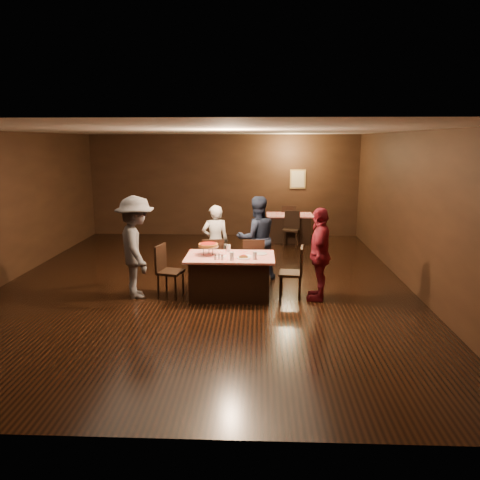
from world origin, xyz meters
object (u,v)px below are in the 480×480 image
(main_table, at_px, (230,276))
(plate_empty, at_px, (260,254))
(chair_back_far, at_px, (288,221))
(glass_front_right, at_px, (255,256))
(chair_end_left, at_px, (170,271))
(chair_far_left, at_px, (212,261))
(chair_end_right, at_px, (291,272))
(chair_back_near, at_px, (291,229))
(pizza_stand, at_px, (208,245))
(diner_navy_hoodie, at_px, (257,238))
(glass_back, at_px, (228,248))
(glass_front_left, at_px, (232,256))
(back_table, at_px, (289,228))
(chair_far_right, at_px, (253,261))
(diner_red_shirt, at_px, (320,254))
(diner_grey_knit, at_px, (136,247))
(diner_white_jacket, at_px, (215,242))

(main_table, xyz_separation_m, plate_empty, (0.55, 0.15, 0.39))
(chair_back_far, xyz_separation_m, glass_front_right, (-0.93, -5.80, 0.37))
(chair_end_left, distance_m, plate_empty, 1.68)
(chair_far_left, xyz_separation_m, chair_end_right, (1.50, -0.75, 0.00))
(chair_back_near, height_order, pizza_stand, pizza_stand)
(diner_navy_hoodie, height_order, plate_empty, diner_navy_hoodie)
(main_table, xyz_separation_m, glass_back, (-0.05, 0.30, 0.46))
(chair_far_left, xyz_separation_m, pizza_stand, (0.00, -0.70, 0.48))
(main_table, xyz_separation_m, diner_navy_hoodie, (0.47, 1.14, 0.48))
(chair_back_near, xyz_separation_m, chair_back_far, (0.00, 1.30, 0.00))
(chair_back_far, height_order, diner_navy_hoodie, diner_navy_hoodie)
(chair_end_left, xyz_separation_m, chair_back_far, (2.48, 5.55, 0.00))
(plate_empty, bearing_deg, main_table, -164.74)
(glass_front_right, bearing_deg, main_table, 150.95)
(chair_end_left, bearing_deg, glass_front_left, -90.33)
(diner_navy_hoodie, relative_size, glass_front_left, 12.30)
(back_table, bearing_deg, chair_far_right, -103.12)
(back_table, height_order, chair_far_right, chair_far_right)
(chair_back_near, bearing_deg, chair_end_left, -107.92)
(main_table, height_order, chair_back_far, chair_back_far)
(chair_far_left, bearing_deg, chair_back_far, -120.07)
(chair_end_left, distance_m, pizza_stand, 0.85)
(diner_red_shirt, bearing_deg, chair_end_left, -80.49)
(back_table, relative_size, plate_empty, 5.20)
(diner_grey_knit, bearing_deg, pizza_stand, -107.41)
(diner_grey_knit, xyz_separation_m, plate_empty, (2.24, 0.22, -0.15))
(chair_end_left, xyz_separation_m, diner_red_shirt, (2.70, -0.08, 0.36))
(back_table, distance_m, glass_front_left, 5.44)
(chair_back_far, bearing_deg, glass_back, 73.11)
(chair_far_right, relative_size, chair_back_far, 1.00)
(main_table, relative_size, glass_front_right, 11.43)
(glass_back, bearing_deg, chair_far_left, 127.87)
(diner_red_shirt, bearing_deg, chair_back_near, -165.84)
(chair_far_right, relative_size, glass_front_left, 6.79)
(diner_red_shirt, distance_m, pizza_stand, 2.01)
(diner_white_jacket, relative_size, pizza_stand, 4.03)
(diner_grey_knit, bearing_deg, main_table, -110.37)
(chair_end_right, height_order, glass_front_left, chair_end_right)
(diner_white_jacket, bearing_deg, main_table, 94.04)
(diner_grey_knit, height_order, pizza_stand, diner_grey_knit)
(chair_end_right, bearing_deg, chair_far_right, -129.71)
(glass_front_right, bearing_deg, chair_back_near, 78.33)
(main_table, distance_m, chair_end_right, 1.10)
(back_table, height_order, chair_back_near, chair_back_near)
(glass_front_right, xyz_separation_m, glass_back, (-0.50, 0.55, 0.00))
(diner_grey_knit, bearing_deg, glass_front_left, -120.25)
(pizza_stand, height_order, glass_front_left, pizza_stand)
(chair_end_left, distance_m, glass_back, 1.15)
(chair_end_left, height_order, pizza_stand, pizza_stand)
(diner_grey_knit, bearing_deg, chair_back_far, -51.49)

